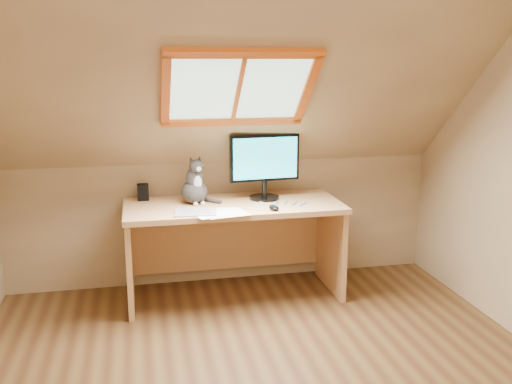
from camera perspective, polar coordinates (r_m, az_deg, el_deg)
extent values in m
cube|color=tan|center=(1.36, 20.39, -14.32)|extent=(3.50, 0.02, 2.40)
cube|color=tan|center=(4.74, -3.21, -2.96)|extent=(3.50, 0.02, 1.00)
cube|color=tan|center=(3.79, -1.61, 11.45)|extent=(3.50, 1.56, 1.41)
cube|color=#B2E0CC|center=(3.87, -1.82, 10.45)|extent=(0.90, 0.53, 0.48)
cube|color=#E65715|center=(3.87, -1.82, 10.45)|extent=(1.02, 0.64, 0.59)
cube|color=tan|center=(4.33, -2.28, -1.39)|extent=(1.64, 0.72, 0.04)
cube|color=tan|center=(4.38, -12.51, -6.62)|extent=(0.04, 0.64, 0.71)
cube|color=tan|center=(4.63, 7.47, -5.36)|extent=(0.04, 0.64, 0.71)
cube|color=tan|center=(4.74, -2.91, -4.79)|extent=(1.54, 0.03, 0.49)
cylinder|color=black|center=(4.45, 0.84, -0.57)|extent=(0.23, 0.23, 0.02)
cylinder|color=black|center=(4.44, 0.84, 0.36)|extent=(0.04, 0.04, 0.13)
cube|color=black|center=(4.39, 0.86, 3.45)|extent=(0.55, 0.08, 0.36)
cube|color=blue|center=(4.36, 0.96, 3.39)|extent=(0.51, 0.05, 0.32)
ellipsoid|color=#393533|center=(4.35, -6.21, 0.05)|extent=(0.26, 0.29, 0.17)
ellipsoid|color=#393533|center=(4.31, -6.17, 1.31)|extent=(0.16, 0.16, 0.19)
ellipsoid|color=silver|center=(4.26, -5.87, 0.92)|extent=(0.07, 0.05, 0.11)
ellipsoid|color=#393533|center=(4.25, -5.98, 2.61)|extent=(0.13, 0.12, 0.10)
sphere|color=silver|center=(4.21, -5.75, 2.29)|extent=(0.04, 0.04, 0.04)
cone|color=#393533|center=(4.25, -6.51, 3.25)|extent=(0.06, 0.05, 0.06)
cone|color=#393533|center=(4.27, -5.69, 3.32)|extent=(0.06, 0.06, 0.06)
cube|color=black|center=(4.50, -11.24, -0.01)|extent=(0.09, 0.09, 0.12)
cube|color=#B2B2B7|center=(4.06, -6.05, -2.05)|extent=(0.31, 0.24, 0.01)
ellipsoid|color=black|center=(4.13, 1.80, -1.58)|extent=(0.08, 0.12, 0.03)
cube|color=white|center=(4.06, -2.95, -2.06)|extent=(0.33, 0.27, 0.00)
cube|color=white|center=(4.06, -2.95, -2.04)|extent=(0.32, 0.24, 0.00)
cube|color=white|center=(4.06, -2.95, -2.02)|extent=(0.35, 0.30, 0.00)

